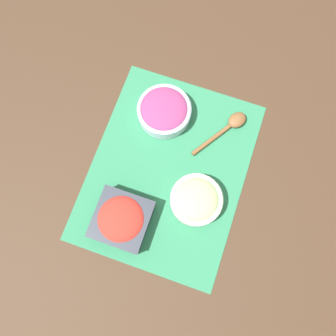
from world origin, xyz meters
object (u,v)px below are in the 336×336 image
object	(u,v)px
cucumber_bowl	(196,200)
wooden_spoon	(230,125)
tomato_bowl	(122,219)
onion_bowl	(164,110)

from	to	relation	value
cucumber_bowl	wooden_spoon	distance (m)	0.24
tomato_bowl	onion_bowl	distance (m)	0.32
tomato_bowl	onion_bowl	size ratio (longest dim) A/B	0.92
tomato_bowl	wooden_spoon	xyz separation A→B (m)	(-0.35, 0.19, -0.02)
cucumber_bowl	onion_bowl	bearing A→B (deg)	-142.41
onion_bowl	tomato_bowl	bearing A→B (deg)	-0.65
cucumber_bowl	onion_bowl	xyz separation A→B (m)	(-0.21, -0.16, -0.00)
cucumber_bowl	tomato_bowl	xyz separation A→B (m)	(0.11, -0.17, 0.00)
cucumber_bowl	tomato_bowl	world-z (taller)	tomato_bowl
tomato_bowl	cucumber_bowl	bearing A→B (deg)	123.77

